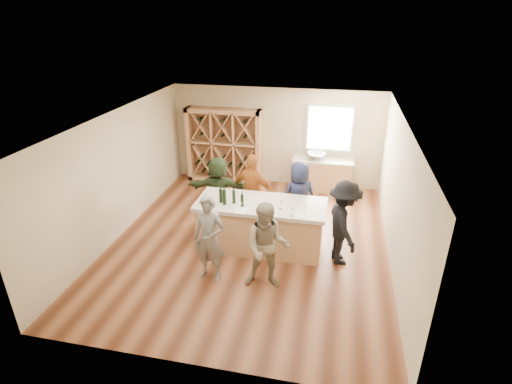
% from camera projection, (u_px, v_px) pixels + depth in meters
% --- Properties ---
extents(floor, '(6.00, 7.00, 0.10)m').
position_uv_depth(floor, '(250.00, 243.00, 9.00)').
color(floor, brown).
rests_on(floor, ground).
extents(ceiling, '(6.00, 7.00, 0.10)m').
position_uv_depth(ceiling, '(249.00, 117.00, 7.78)').
color(ceiling, white).
rests_on(ceiling, ground).
extents(wall_back, '(6.00, 0.10, 2.80)m').
position_uv_depth(wall_back, '(276.00, 136.00, 11.54)').
color(wall_back, '#C5B38E').
rests_on(wall_back, ground).
extents(wall_front, '(6.00, 0.10, 2.80)m').
position_uv_depth(wall_front, '(190.00, 291.00, 5.24)').
color(wall_front, '#C5B38E').
rests_on(wall_front, ground).
extents(wall_left, '(0.10, 7.00, 2.80)m').
position_uv_depth(wall_left, '(117.00, 173.00, 8.96)').
color(wall_left, '#C5B38E').
rests_on(wall_left, ground).
extents(wall_right, '(0.10, 7.00, 2.80)m').
position_uv_depth(wall_right, '(401.00, 198.00, 7.82)').
color(wall_right, '#C5B38E').
rests_on(wall_right, ground).
extents(window_frame, '(1.30, 0.06, 1.30)m').
position_uv_depth(window_frame, '(330.00, 128.00, 11.05)').
color(window_frame, white).
rests_on(window_frame, wall_back).
extents(window_pane, '(1.18, 0.01, 1.18)m').
position_uv_depth(window_pane, '(330.00, 129.00, 11.02)').
color(window_pane, white).
rests_on(window_pane, wall_back).
extents(wine_rack, '(2.20, 0.45, 2.20)m').
position_uv_depth(wine_rack, '(224.00, 146.00, 11.70)').
color(wine_rack, tan).
rests_on(wine_rack, floor).
extents(back_counter_base, '(1.60, 0.58, 0.86)m').
position_uv_depth(back_counter_base, '(322.00, 176.00, 11.38)').
color(back_counter_base, tan).
rests_on(back_counter_base, floor).
extents(back_counter_top, '(1.70, 0.62, 0.06)m').
position_uv_depth(back_counter_top, '(323.00, 161.00, 11.19)').
color(back_counter_top, '#C0B29D').
rests_on(back_counter_top, back_counter_base).
extents(sink, '(0.54, 0.54, 0.19)m').
position_uv_depth(sink, '(316.00, 156.00, 11.17)').
color(sink, silver).
rests_on(sink, back_counter_top).
extents(faucet, '(0.02, 0.02, 0.30)m').
position_uv_depth(faucet, '(317.00, 152.00, 11.31)').
color(faucet, silver).
rests_on(faucet, back_counter_top).
extents(tasting_counter_base, '(2.60, 1.00, 1.00)m').
position_uv_depth(tasting_counter_base, '(261.00, 227.00, 8.58)').
color(tasting_counter_base, tan).
rests_on(tasting_counter_base, floor).
extents(tasting_counter_top, '(2.72, 1.12, 0.08)m').
position_uv_depth(tasting_counter_top, '(261.00, 204.00, 8.35)').
color(tasting_counter_top, '#C0B29D').
rests_on(tasting_counter_top, tasting_counter_base).
extents(wine_bottle_a, '(0.09, 0.09, 0.29)m').
position_uv_depth(wine_bottle_a, '(221.00, 196.00, 8.30)').
color(wine_bottle_a, black).
rests_on(wine_bottle_a, tasting_counter_top).
extents(wine_bottle_b, '(0.10, 0.10, 0.32)m').
position_uv_depth(wine_bottle_b, '(224.00, 197.00, 8.21)').
color(wine_bottle_b, black).
rests_on(wine_bottle_b, tasting_counter_top).
extents(wine_bottle_c, '(0.08, 0.08, 0.28)m').
position_uv_depth(wine_bottle_c, '(234.00, 197.00, 8.26)').
color(wine_bottle_c, black).
rests_on(wine_bottle_c, tasting_counter_top).
extents(wine_bottle_d, '(0.09, 0.09, 0.27)m').
position_uv_depth(wine_bottle_d, '(242.00, 201.00, 8.12)').
color(wine_bottle_d, black).
rests_on(wine_bottle_d, tasting_counter_top).
extents(wine_glass_a, '(0.08, 0.08, 0.17)m').
position_uv_depth(wine_glass_a, '(241.00, 207.00, 7.96)').
color(wine_glass_a, white).
rests_on(wine_glass_a, tasting_counter_top).
extents(wine_glass_b, '(0.08, 0.08, 0.17)m').
position_uv_depth(wine_glass_b, '(266.00, 209.00, 7.89)').
color(wine_glass_b, white).
rests_on(wine_glass_b, tasting_counter_top).
extents(wine_glass_c, '(0.09, 0.09, 0.19)m').
position_uv_depth(wine_glass_c, '(292.00, 212.00, 7.77)').
color(wine_glass_c, white).
rests_on(wine_glass_c, tasting_counter_top).
extents(wine_glass_d, '(0.07, 0.07, 0.16)m').
position_uv_depth(wine_glass_d, '(281.00, 205.00, 8.05)').
color(wine_glass_d, white).
rests_on(wine_glass_d, tasting_counter_top).
extents(wine_glass_e, '(0.08, 0.08, 0.18)m').
position_uv_depth(wine_glass_e, '(304.00, 209.00, 7.87)').
color(wine_glass_e, white).
rests_on(wine_glass_e, tasting_counter_top).
extents(tasting_menu_a, '(0.23, 0.31, 0.00)m').
position_uv_depth(tasting_menu_a, '(241.00, 210.00, 8.03)').
color(tasting_menu_a, white).
rests_on(tasting_menu_a, tasting_counter_top).
extents(tasting_menu_b, '(0.31, 0.37, 0.00)m').
position_uv_depth(tasting_menu_b, '(270.00, 212.00, 7.97)').
color(tasting_menu_b, white).
rests_on(tasting_menu_b, tasting_counter_top).
extents(tasting_menu_c, '(0.23, 0.29, 0.00)m').
position_uv_depth(tasting_menu_c, '(300.00, 214.00, 7.87)').
color(tasting_menu_c, white).
rests_on(tasting_menu_c, tasting_counter_top).
extents(person_near_left, '(0.71, 0.57, 1.75)m').
position_uv_depth(person_near_left, '(209.00, 238.00, 7.45)').
color(person_near_left, slate).
rests_on(person_near_left, floor).
extents(person_near_right, '(0.87, 0.53, 1.71)m').
position_uv_depth(person_near_right, '(267.00, 247.00, 7.22)').
color(person_near_right, gray).
rests_on(person_near_right, floor).
extents(person_server, '(0.85, 1.26, 1.79)m').
position_uv_depth(person_server, '(343.00, 223.00, 7.93)').
color(person_server, black).
rests_on(person_server, floor).
extents(person_far_mid, '(1.17, 0.81, 1.81)m').
position_uv_depth(person_far_mid, '(253.00, 192.00, 9.25)').
color(person_far_mid, '#994C19').
rests_on(person_far_mid, floor).
extents(person_far_right, '(0.98, 0.86, 1.68)m').
position_uv_depth(person_far_right, '(299.00, 197.00, 9.14)').
color(person_far_right, '#191E38').
rests_on(person_far_right, floor).
extents(person_far_left, '(1.60, 0.75, 1.66)m').
position_uv_depth(person_far_left, '(219.00, 190.00, 9.52)').
color(person_far_left, '#263319').
rests_on(person_far_left, floor).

